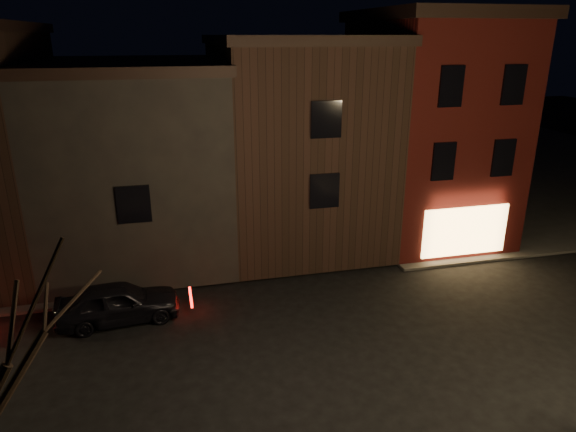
{
  "coord_description": "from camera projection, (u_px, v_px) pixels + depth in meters",
  "views": [
    {
      "loc": [
        -4.49,
        -13.05,
        9.54
      ],
      "look_at": [
        -0.26,
        4.32,
        3.2
      ],
      "focal_mm": 32.0,
      "sensor_mm": 36.0,
      "label": 1
    }
  ],
  "objects": [
    {
      "name": "sidewalk_far_right",
      "position": [
        498.0,
        167.0,
        38.89
      ],
      "size": [
        30.0,
        30.0,
        0.12
      ],
      "primitive_type": "cube",
      "color": "#2D2B28",
      "rests_on": "ground"
    },
    {
      "name": "corner_building",
      "position": [
        428.0,
        125.0,
        24.79
      ],
      "size": [
        6.5,
        8.5,
        10.5
      ],
      "color": "#4C100D",
      "rests_on": "ground"
    },
    {
      "name": "parked_car_a",
      "position": [
        118.0,
        302.0,
        17.9
      ],
      "size": [
        4.31,
        2.04,
        1.43
      ],
      "primitive_type": "imported",
      "rotation": [
        0.0,
        0.0,
        1.66
      ],
      "color": "black",
      "rests_on": "ground"
    },
    {
      "name": "row_building_b",
      "position": [
        137.0,
        157.0,
        23.02
      ],
      "size": [
        7.8,
        10.3,
        8.4
      ],
      "color": "black",
      "rests_on": "ground"
    },
    {
      "name": "ground",
      "position": [
        328.0,
        356.0,
        16.14
      ],
      "size": [
        120.0,
        120.0,
        0.0
      ],
      "primitive_type": "plane",
      "color": "black",
      "rests_on": "ground"
    },
    {
      "name": "row_building_a",
      "position": [
        293.0,
        139.0,
        24.47
      ],
      "size": [
        7.3,
        10.3,
        9.4
      ],
      "color": "black",
      "rests_on": "ground"
    }
  ]
}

